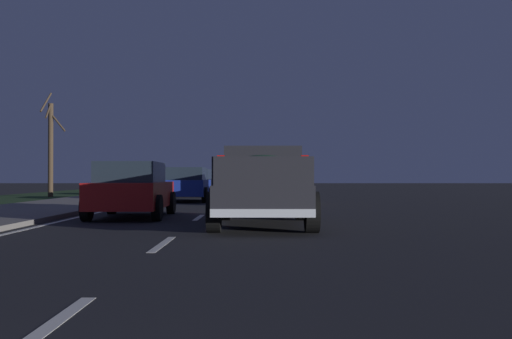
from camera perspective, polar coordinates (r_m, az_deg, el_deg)
name	(u,v)px	position (r m, az deg, el deg)	size (l,w,h in m)	color
ground	(220,202)	(27.65, -3.31, -3.00)	(144.00, 144.00, 0.00)	black
sidewalk_shoulder	(94,200)	(28.55, -14.82, -2.79)	(108.00, 4.00, 0.12)	slate
lane_markings	(170,200)	(29.99, -7.96, -2.80)	(108.00, 3.54, 0.01)	silver
pickup_truck	(263,183)	(14.38, 0.65, -1.30)	(5.45, 2.33, 1.87)	#232328
sedan_blue	(187,184)	(28.05, -6.37, -1.36)	(4.40, 2.02, 1.54)	navy
sedan_red	(132,189)	(17.50, -11.41, -1.81)	(4.43, 2.08, 1.54)	maroon
sedan_tan	(263,185)	(25.35, 0.67, -1.45)	(4.41, 2.04, 1.54)	#9E845B
sedan_black	(196,183)	(35.10, -5.58, -1.21)	(4.45, 2.11, 1.54)	black
bare_tree_far	(51,146)	(35.88, -18.50, 2.04)	(1.35, 1.09, 5.78)	#423323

